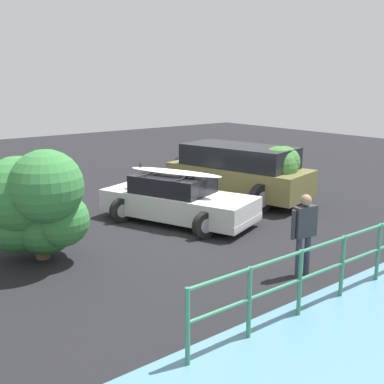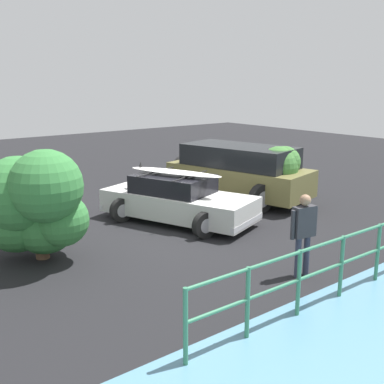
# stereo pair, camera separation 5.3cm
# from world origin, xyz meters

# --- Properties ---
(ground_plane) EXTENTS (44.00, 44.00, 0.02)m
(ground_plane) POSITION_xyz_m (0.00, 0.00, -0.01)
(ground_plane) COLOR black
(ground_plane) RESTS_ON ground
(sedan_car) EXTENTS (3.14, 4.58, 1.58)m
(sedan_car) POSITION_xyz_m (-0.14, -0.28, 0.63)
(sedan_car) COLOR silver
(sedan_car) RESTS_ON ground
(suv_car) EXTENTS (3.34, 4.95, 1.77)m
(suv_car) POSITION_xyz_m (-3.14, -1.01, 0.93)
(suv_car) COLOR brown
(suv_car) RESTS_ON ground
(person_bystander) EXTENTS (0.65, 0.26, 1.68)m
(person_bystander) POSITION_xyz_m (0.16, 4.28, 1.01)
(person_bystander) COLOR #33384C
(person_bystander) RESTS_ON ground
(railing_fence) EXTENTS (7.08, 0.13, 1.14)m
(railing_fence) POSITION_xyz_m (0.35, 5.30, 0.73)
(railing_fence) COLOR #387F5B
(railing_fence) RESTS_ON ground
(bush_near_left) EXTENTS (2.05, 2.52, 2.50)m
(bush_near_left) POSITION_xyz_m (4.02, 0.17, 1.26)
(bush_near_left) COLOR brown
(bush_near_left) RESTS_ON ground
(bush_near_right) EXTENTS (1.96, 1.63, 1.87)m
(bush_near_right) POSITION_xyz_m (-3.89, 0.18, 0.95)
(bush_near_right) COLOR brown
(bush_near_right) RESTS_ON ground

